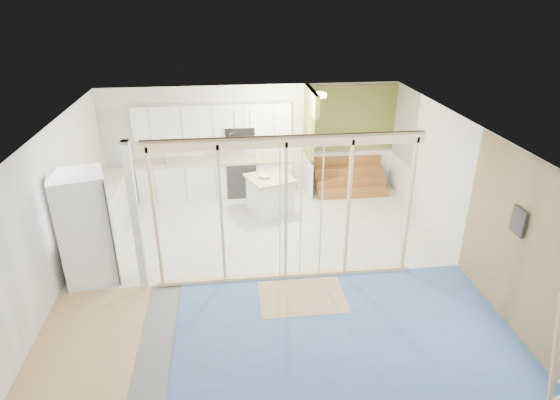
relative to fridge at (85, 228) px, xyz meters
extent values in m
cube|color=slate|center=(3.04, -0.45, -0.97)|extent=(7.00, 8.00, 0.01)
cube|color=white|center=(3.04, -0.45, 1.63)|extent=(7.00, 8.00, 0.01)
cube|color=white|center=(3.04, 3.55, 0.33)|extent=(7.00, 0.01, 2.60)
cube|color=white|center=(-0.46, -0.45, 0.33)|extent=(0.01, 8.00, 2.60)
cube|color=white|center=(6.54, -0.45, 0.33)|extent=(0.01, 8.00, 2.60)
cube|color=silver|center=(3.04, 1.55, -0.96)|extent=(7.00, 4.00, 0.02)
cube|color=#4D6DBC|center=(4.04, -2.45, -0.96)|extent=(5.00, 4.00, 0.02)
cube|color=tan|center=(0.29, -2.45, -0.96)|extent=(1.50, 4.00, 0.02)
cube|color=tan|center=(3.54, -1.05, -0.95)|extent=(1.40, 1.00, 0.01)
cube|color=beige|center=(3.34, -0.45, 1.53)|extent=(4.40, 0.09, 0.18)
cube|color=beige|center=(3.34, -0.45, -0.92)|extent=(4.40, 0.09, 0.06)
cube|color=silver|center=(0.94, -0.45, 0.33)|extent=(0.12, 0.14, 2.60)
cube|color=beige|center=(1.24, -0.45, 0.33)|extent=(0.04, 0.09, 2.40)
cube|color=beige|center=(2.29, -0.45, 0.33)|extent=(0.04, 0.09, 2.40)
cube|color=beige|center=(3.34, -0.45, 0.33)|extent=(0.05, 0.09, 2.40)
cube|color=beige|center=(4.39, -0.45, 0.33)|extent=(0.04, 0.09, 2.40)
cube|color=beige|center=(5.44, -0.45, 0.33)|extent=(0.04, 0.09, 2.40)
cylinder|color=silver|center=(3.24, -0.48, 0.25)|extent=(0.02, 0.02, 2.35)
cylinder|color=silver|center=(3.94, -0.43, 0.25)|extent=(0.02, 0.02, 2.35)
cylinder|color=silver|center=(3.59, -0.45, 0.25)|extent=(0.02, 0.02, 2.35)
cube|color=white|center=(2.14, 3.25, -0.53)|extent=(3.60, 0.60, 0.88)
cube|color=beige|center=(2.14, 3.25, -0.07)|extent=(3.66, 0.64, 0.05)
cube|color=white|center=(-0.16, 2.15, -0.53)|extent=(0.60, 1.60, 0.88)
cube|color=beige|center=(-0.16, 2.15, -0.07)|extent=(0.64, 1.64, 0.05)
cube|color=white|center=(2.14, 3.37, 0.88)|extent=(3.60, 0.34, 0.75)
cube|color=white|center=(2.74, 3.33, 0.58)|extent=(0.72, 0.38, 0.36)
cube|color=black|center=(2.74, 3.14, 0.58)|extent=(0.68, 0.02, 0.30)
cube|color=olive|center=(4.34, 3.10, 0.83)|extent=(0.10, 0.90, 1.60)
cube|color=white|center=(4.34, 3.10, -0.52)|extent=(0.10, 0.90, 0.90)
cube|color=olive|center=(4.34, 2.40, 1.38)|extent=(0.10, 0.50, 0.50)
cube|color=olive|center=(5.44, 3.52, 0.78)|extent=(2.20, 0.04, 1.60)
cube|color=white|center=(5.44, 3.52, -0.52)|extent=(2.20, 0.04, 0.90)
cube|color=#9C642D|center=(5.39, 2.75, -0.87)|extent=(1.70, 0.26, 0.20)
cube|color=#9C642D|center=(5.39, 3.01, -0.67)|extent=(1.70, 0.26, 0.20)
cube|color=#9C642D|center=(5.39, 3.27, -0.47)|extent=(1.70, 0.26, 0.20)
cube|color=#9C642D|center=(5.39, 3.53, -0.27)|extent=(1.70, 0.26, 0.20)
torus|color=black|center=(2.74, 1.45, 1.08)|extent=(0.52, 0.52, 0.02)
cylinder|color=black|center=(2.59, 1.45, 1.33)|extent=(0.01, 0.01, 0.50)
cylinder|color=black|center=(2.89, 1.45, 1.33)|extent=(0.01, 0.01, 0.50)
cylinder|color=#323237|center=(2.64, 1.35, 0.93)|extent=(0.14, 0.14, 0.14)
cylinder|color=#323237|center=(2.86, 1.55, 0.95)|extent=(0.12, 0.12, 0.12)
cube|color=tan|center=(6.52, -2.45, 0.33)|extent=(0.02, 4.00, 2.60)
cube|color=#323237|center=(6.47, -1.85, 0.68)|extent=(0.04, 0.30, 0.40)
cylinder|color=#FFEABF|center=(4.44, 2.55, 1.57)|extent=(0.32, 0.32, 0.08)
cube|color=white|center=(-0.01, 0.00, 0.00)|extent=(1.04, 1.02, 1.94)
cube|color=#323237|center=(0.40, 0.00, 0.00)|extent=(0.25, 0.75, 1.90)
cube|color=white|center=(3.33, 2.10, -0.56)|extent=(1.03, 1.03, 0.82)
cube|color=beige|center=(3.33, 2.10, -0.11)|extent=(1.15, 1.15, 0.05)
imported|color=silver|center=(3.22, 2.09, -0.06)|extent=(0.30, 0.30, 0.06)
imported|color=#9FA1B1|center=(1.03, 3.14, 0.11)|extent=(0.15, 0.15, 0.30)
imported|color=white|center=(3.16, 3.30, 0.05)|extent=(0.08, 0.08, 0.18)
cube|color=beige|center=(5.96, -3.65, -0.06)|extent=(0.42, 0.14, 1.79)
cube|color=beige|center=(6.20, -3.65, -0.73)|extent=(0.43, 0.14, 0.12)
camera|label=1|loc=(2.44, -7.27, 3.71)|focal=30.00mm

